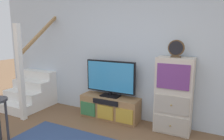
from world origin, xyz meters
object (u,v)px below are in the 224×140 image
at_px(side_cabinet, 174,95).
at_px(desk_clock, 176,49).
at_px(television, 110,78).
at_px(media_console, 110,107).

distance_m(side_cabinet, desk_clock, 0.77).
bearing_deg(television, desk_clock, -1.40).
bearing_deg(side_cabinet, television, 179.33).
xyz_separation_m(television, side_cabinet, (1.18, -0.01, -0.18)).
relative_size(television, side_cabinet, 0.80).
height_order(television, desk_clock, desk_clock).
bearing_deg(media_console, television, 90.00).
bearing_deg(side_cabinet, desk_clock, -101.42).
xyz_separation_m(media_console, television, (0.00, 0.02, 0.58)).
height_order(television, side_cabinet, side_cabinet).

